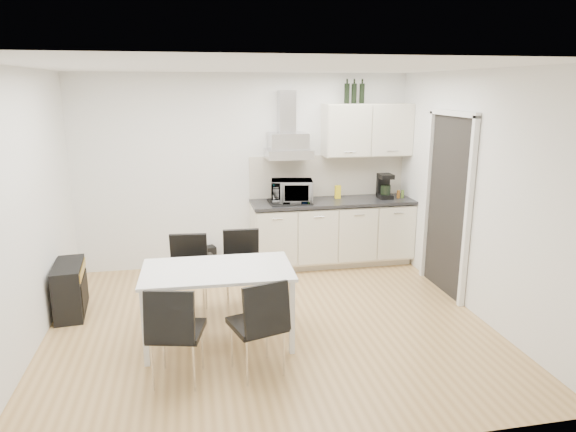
% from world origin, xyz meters
% --- Properties ---
extents(ground, '(4.50, 4.50, 0.00)m').
position_xyz_m(ground, '(0.00, 0.00, 0.00)').
color(ground, tan).
rests_on(ground, ground).
extents(wall_back, '(4.50, 0.10, 2.60)m').
position_xyz_m(wall_back, '(0.00, 2.00, 1.30)').
color(wall_back, white).
rests_on(wall_back, ground).
extents(wall_front, '(4.50, 0.10, 2.60)m').
position_xyz_m(wall_front, '(0.00, -2.00, 1.30)').
color(wall_front, white).
rests_on(wall_front, ground).
extents(wall_left, '(0.10, 4.00, 2.60)m').
position_xyz_m(wall_left, '(-2.25, 0.00, 1.30)').
color(wall_left, white).
rests_on(wall_left, ground).
extents(wall_right, '(0.10, 4.00, 2.60)m').
position_xyz_m(wall_right, '(2.25, 0.00, 1.30)').
color(wall_right, white).
rests_on(wall_right, ground).
extents(ceiling, '(4.50, 4.50, 0.00)m').
position_xyz_m(ceiling, '(0.00, 0.00, 2.60)').
color(ceiling, white).
rests_on(ceiling, wall_back).
extents(doorway, '(0.08, 1.04, 2.10)m').
position_xyz_m(doorway, '(2.21, 0.55, 1.05)').
color(doorway, white).
rests_on(doorway, ground).
extents(kitchenette, '(2.22, 0.64, 2.52)m').
position_xyz_m(kitchenette, '(1.19, 1.73, 0.83)').
color(kitchenette, beige).
rests_on(kitchenette, ground).
extents(dining_table, '(1.43, 0.84, 0.75)m').
position_xyz_m(dining_table, '(-0.54, -0.25, 0.67)').
color(dining_table, white).
rests_on(dining_table, ground).
extents(chair_far_left, '(0.49, 0.54, 0.88)m').
position_xyz_m(chair_far_left, '(-0.82, 0.37, 0.44)').
color(chair_far_left, black).
rests_on(chair_far_left, ground).
extents(chair_far_right, '(0.46, 0.52, 0.88)m').
position_xyz_m(chair_far_right, '(-0.23, 0.44, 0.44)').
color(chair_far_right, black).
rests_on(chair_far_right, ground).
extents(chair_near_left, '(0.54, 0.59, 0.88)m').
position_xyz_m(chair_near_left, '(-0.92, -0.88, 0.44)').
color(chair_near_left, black).
rests_on(chair_near_left, ground).
extents(chair_near_right, '(0.56, 0.60, 0.88)m').
position_xyz_m(chair_near_right, '(-0.25, -0.88, 0.44)').
color(chair_near_right, black).
rests_on(chair_near_right, ground).
extents(guitar_amp, '(0.35, 0.71, 0.57)m').
position_xyz_m(guitar_amp, '(-2.09, 0.70, 0.29)').
color(guitar_amp, black).
rests_on(guitar_amp, ground).
extents(floor_speaker, '(0.22, 0.20, 0.30)m').
position_xyz_m(floor_speaker, '(-0.54, 1.90, 0.15)').
color(floor_speaker, black).
rests_on(floor_speaker, ground).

